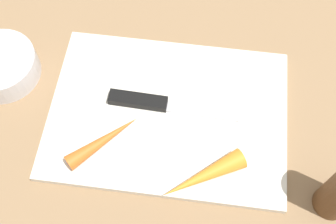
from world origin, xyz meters
The scene contains 6 objects.
ground_plane centered at (0.00, 0.00, 0.00)m, with size 1.40×1.40×0.00m, color #8C6D4C.
cutting_board centered at (0.00, 0.00, 0.01)m, with size 0.36×0.26×0.01m, color silver.
knife centered at (-0.03, 0.01, 0.02)m, with size 0.20×0.03×0.01m.
carrot_short centered at (-0.09, -0.06, 0.02)m, with size 0.02×0.02×0.12m, color orange.
carrot_long centered at (0.06, -0.10, 0.03)m, with size 0.03×0.03×0.12m, color orange.
small_bowl centered at (-0.27, 0.04, 0.02)m, with size 0.12×0.12×0.04m, color silver.
Camera 1 is at (0.04, -0.29, 0.58)m, focal length 45.18 mm.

